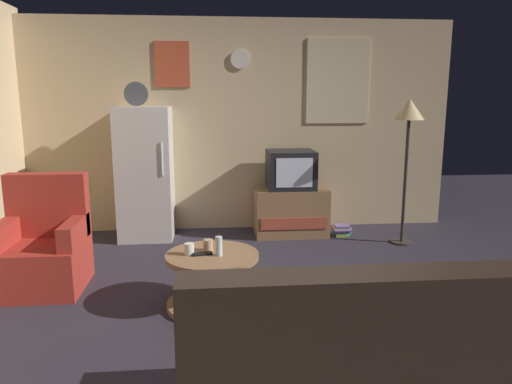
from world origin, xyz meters
name	(u,v)px	position (x,y,z in m)	size (l,w,h in m)	color
ground_plane	(256,311)	(0.00, 0.00, 0.00)	(12.00, 12.00, 0.00)	#2D2833
wall_with_art	(238,126)	(0.01, 2.45, 1.27)	(5.20, 0.12, 2.51)	#D1B284
fridge	(145,173)	(-1.08, 2.10, 0.75)	(0.60, 0.62, 1.77)	silver
tv_stand	(291,211)	(0.60, 2.05, 0.28)	(0.84, 0.53, 0.56)	#8E6642
crt_tv	(291,169)	(0.59, 2.05, 0.78)	(0.54, 0.51, 0.44)	black
standing_lamp	(409,121)	(1.79, 1.59, 1.36)	(0.32, 0.32, 1.59)	#332D28
coffee_table	(213,280)	(-0.33, 0.11, 0.22)	(0.72, 0.72, 0.43)	#8E6642
wine_glass	(219,246)	(-0.28, 0.06, 0.51)	(0.05, 0.05, 0.15)	silver
mug_ceramic_white	(189,249)	(-0.50, 0.11, 0.48)	(0.08, 0.08, 0.09)	silver
mug_ceramic_tan	(208,245)	(-0.36, 0.19, 0.48)	(0.08, 0.08, 0.09)	tan
remote_control	(202,254)	(-0.41, 0.09, 0.44)	(0.15, 0.04, 0.02)	black
armchair	(44,249)	(-1.76, 0.65, 0.34)	(0.68, 0.68, 0.96)	#A52D23
couch	(362,376)	(0.37, -1.42, 0.31)	(1.70, 0.80, 0.92)	#38281E
book_stack	(341,230)	(1.19, 1.92, 0.07)	(0.21, 0.17, 0.13)	#8CAF39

